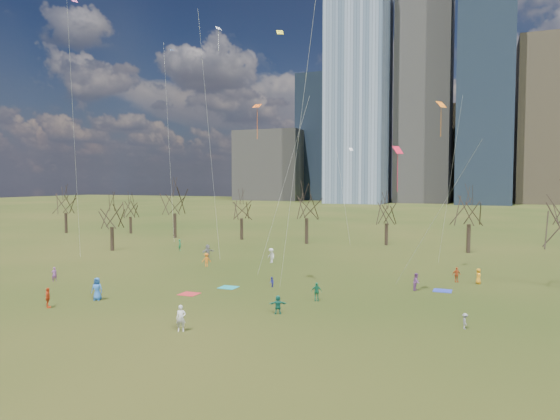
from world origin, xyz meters
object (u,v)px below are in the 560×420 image
at_px(blanket_navy, 443,291).
at_px(person_4, 48,298).
at_px(person_1, 181,318).
at_px(blanket_crimson, 189,294).
at_px(person_0, 97,289).
at_px(blanket_teal, 228,287).

relative_size(blanket_navy, person_4, 1.01).
relative_size(blanket_navy, person_1, 0.92).
xyz_separation_m(blanket_navy, blanket_crimson, (-20.43, -9.85, 0.00)).
xyz_separation_m(blanket_crimson, person_0, (-5.86, -4.81, 0.93)).
xyz_separation_m(blanket_navy, person_0, (-26.30, -14.66, 0.93)).
xyz_separation_m(blanket_crimson, person_4, (-7.60, -8.26, 0.78)).
height_order(person_0, person_4, person_0).
height_order(blanket_crimson, person_4, person_4).
height_order(blanket_navy, blanket_crimson, same).
xyz_separation_m(blanket_teal, person_1, (3.57, -13.14, 0.86)).
height_order(blanket_crimson, person_1, person_1).
height_order(blanket_navy, person_4, person_4).
bearing_deg(person_0, blanket_crimson, 21.87).
bearing_deg(person_4, person_1, -132.50).
bearing_deg(blanket_crimson, blanket_navy, 25.74).
distance_m(blanket_navy, blanket_crimson, 22.68).
bearing_deg(blanket_crimson, person_0, -140.62).
bearing_deg(person_1, blanket_navy, 24.71).
xyz_separation_m(blanket_navy, person_4, (-28.03, -18.11, 0.78)).
relative_size(blanket_navy, person_0, 0.84).
bearing_deg(blanket_teal, person_0, -132.29).
distance_m(blanket_crimson, person_0, 7.64).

